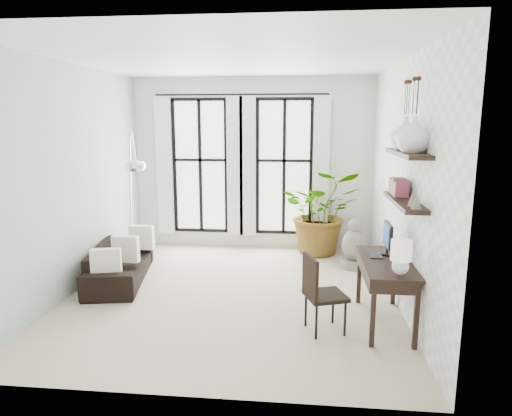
# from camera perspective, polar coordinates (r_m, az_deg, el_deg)

# --- Properties ---
(floor) EXTENTS (5.00, 5.00, 0.00)m
(floor) POSITION_cam_1_polar(r_m,az_deg,el_deg) (6.61, -2.84, -10.55)
(floor) COLOR #B8AF92
(floor) RESTS_ON ground
(ceiling) EXTENTS (5.00, 5.00, 0.00)m
(ceiling) POSITION_cam_1_polar(r_m,az_deg,el_deg) (6.20, -3.13, 18.16)
(ceiling) COLOR white
(ceiling) RESTS_ON wall_back
(wall_left) EXTENTS (0.00, 5.00, 5.00)m
(wall_left) POSITION_cam_1_polar(r_m,az_deg,el_deg) (6.92, -21.76, 3.36)
(wall_left) COLOR #A3B6AC
(wall_left) RESTS_ON floor
(wall_right) EXTENTS (0.00, 5.00, 5.00)m
(wall_right) POSITION_cam_1_polar(r_m,az_deg,el_deg) (6.27, 17.82, 2.91)
(wall_right) COLOR white
(wall_right) RESTS_ON floor
(wall_back) EXTENTS (4.50, 0.00, 4.50)m
(wall_back) POSITION_cam_1_polar(r_m,az_deg,el_deg) (8.67, -0.44, 5.50)
(wall_back) COLOR white
(wall_back) RESTS_ON floor
(windows) EXTENTS (3.26, 0.13, 2.65)m
(windows) POSITION_cam_1_polar(r_m,az_deg,el_deg) (8.63, -1.81, 5.20)
(windows) COLOR white
(windows) RESTS_ON wall_back
(wall_shelves) EXTENTS (0.25, 1.30, 0.60)m
(wall_shelves) POSITION_cam_1_polar(r_m,az_deg,el_deg) (5.48, 18.08, 3.16)
(wall_shelves) COLOR black
(wall_shelves) RESTS_ON wall_right
(sofa) EXTENTS (1.06, 1.98, 0.55)m
(sofa) POSITION_cam_1_polar(r_m,az_deg,el_deg) (7.31, -16.62, -6.61)
(sofa) COLOR black
(sofa) RESTS_ON floor
(throw_pillows) EXTENTS (0.40, 1.52, 0.40)m
(throw_pillows) POSITION_cam_1_polar(r_m,az_deg,el_deg) (7.21, -15.98, -4.94)
(throw_pillows) COLOR white
(throw_pillows) RESTS_ON sofa
(plant) EXTENTS (1.47, 1.29, 1.56)m
(plant) POSITION_cam_1_polar(r_m,az_deg,el_deg) (8.38, 8.22, -0.48)
(plant) COLOR #2D7228
(plant) RESTS_ON floor
(desk) EXTENTS (0.56, 1.33, 1.18)m
(desk) POSITION_cam_1_polar(r_m,az_deg,el_deg) (5.58, 15.99, -7.07)
(desk) COLOR black
(desk) RESTS_ON floor
(desk_chair) EXTENTS (0.55, 0.55, 0.91)m
(desk_chair) POSITION_cam_1_polar(r_m,az_deg,el_deg) (5.33, 7.87, -10.01)
(desk_chair) COLOR black
(desk_chair) RESTS_ON floor
(arc_lamp) EXTENTS (0.72, 1.07, 2.28)m
(arc_lamp) POSITION_cam_1_polar(r_m,az_deg,el_deg) (7.37, -15.27, 5.29)
(arc_lamp) COLOR silver
(arc_lamp) RESTS_ON floor
(buddha) EXTENTS (0.46, 0.46, 0.83)m
(buddha) POSITION_cam_1_polar(r_m,az_deg,el_deg) (7.75, 12.19, -4.81)
(buddha) COLOR gray
(buddha) RESTS_ON floor
(vase_a) EXTENTS (0.37, 0.37, 0.38)m
(vase_a) POSITION_cam_1_polar(r_m,az_deg,el_deg) (5.16, 19.10, 8.66)
(vase_a) COLOR white
(vase_a) RESTS_ON shelf_upper
(vase_b) EXTENTS (0.37, 0.37, 0.38)m
(vase_b) POSITION_cam_1_polar(r_m,az_deg,el_deg) (5.55, 18.17, 8.83)
(vase_b) COLOR white
(vase_b) RESTS_ON shelf_upper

